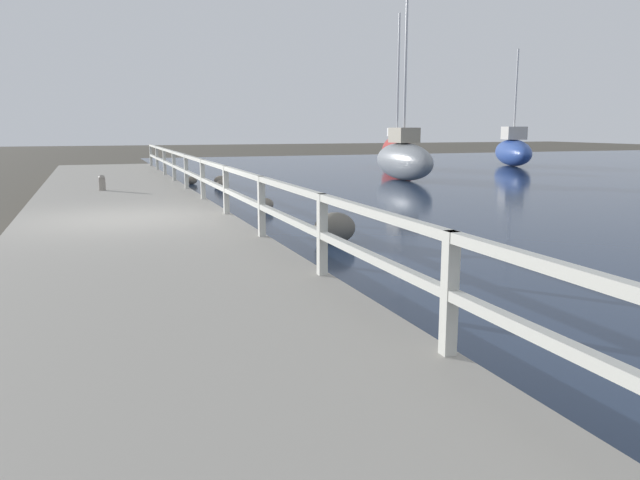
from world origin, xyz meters
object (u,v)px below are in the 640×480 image
sailboat_red (397,151)px  sailboat_gray (403,159)px  sailboat_blue (513,151)px  mooring_bollard (102,183)px

sailboat_red → sailboat_gray: (-2.72, -5.94, -0.05)m
sailboat_red → sailboat_blue: (6.67, -0.02, -0.06)m
sailboat_red → mooring_bollard: bearing=-132.8°
sailboat_gray → sailboat_blue: bearing=34.6°
mooring_bollard → sailboat_blue: 22.37m
mooring_bollard → sailboat_blue: size_ratio=0.07×
sailboat_red → sailboat_blue: size_ratio=1.23×
sailboat_red → sailboat_gray: size_ratio=1.06×
sailboat_blue → sailboat_gray: bearing=-125.3°
sailboat_gray → sailboat_blue: sailboat_gray is taller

